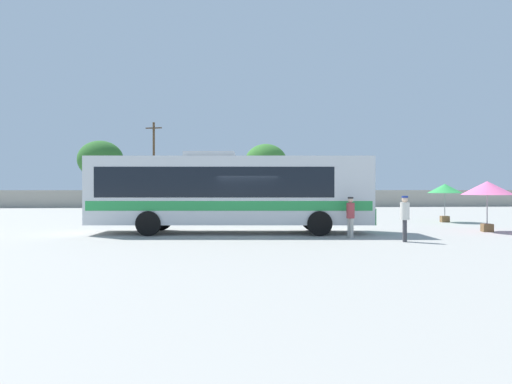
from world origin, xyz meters
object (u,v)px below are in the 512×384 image
Objects in this scene: vendor_umbrella_secondary_pink at (487,189)px; coach_bus_silver_green at (227,190)px; roadside_tree_midright at (266,162)px; roadside_tree_left at (101,160)px; vendor_umbrella_near_gate_green at (445,189)px; utility_pole_near at (154,163)px; parked_car_second_white at (199,201)px; parked_car_leftmost_black at (142,201)px; roadside_tree_midleft at (203,170)px; attendant_by_bus_door at (350,215)px; passenger_waiting_on_apron at (405,216)px.

coach_bus_silver_green is at bearing 178.54° from vendor_umbrella_secondary_pink.
roadside_tree_left is at bearing -167.15° from roadside_tree_midright.
roadside_tree_midright is (-7.89, 27.86, 3.20)m from vendor_umbrella_near_gate_green.
utility_pole_near reaches higher than roadside_tree_left.
vendor_umbrella_near_gate_green is at bearing 22.84° from coach_bus_silver_green.
parked_car_second_white is at bearing 130.03° from vendor_umbrella_near_gate_green.
roadside_tree_midleft is at bearing 55.98° from parked_car_leftmost_black.
attendant_by_bus_door is 0.39× the size of parked_car_leftmost_black.
parked_car_leftmost_black is at bearing 117.96° from passenger_waiting_on_apron.
parked_car_second_white is at bearing -90.05° from roadside_tree_midleft.
utility_pole_near is at bearing 112.35° from attendant_by_bus_door.
coach_bus_silver_green reaches higher than parked_car_second_white.
attendant_by_bus_door is at bearing 137.87° from passenger_waiting_on_apron.
roadside_tree_midleft reaches higher than passenger_waiting_on_apron.
passenger_waiting_on_apron is 31.00m from parked_car_leftmost_black.
coach_bus_silver_green is at bearing -71.34° from parked_car_leftmost_black.
parked_car_leftmost_black is 5.45m from parked_car_second_white.
roadside_tree_left is at bearing 121.28° from passenger_waiting_on_apron.
utility_pole_near is (-5.06, 4.63, 3.90)m from parked_car_second_white.
utility_pole_near is (-14.14, 31.92, 3.70)m from passenger_waiting_on_apron.
passenger_waiting_on_apron is 11.04m from vendor_umbrella_near_gate_green.
coach_bus_silver_green is at bearing -98.31° from roadside_tree_midright.
roadside_tree_midleft is (-2.54, 31.75, 2.11)m from coach_bus_silver_green.
roadside_tree_midright is at bearing 22.00° from utility_pole_near.
vendor_umbrella_near_gate_green is at bearing 80.91° from vendor_umbrella_secondary_pink.
attendant_by_bus_door is at bearing -77.63° from roadside_tree_midleft.
attendant_by_bus_door is 0.37× the size of parked_car_second_white.
coach_bus_silver_green is 33.73m from roadside_tree_midright.
vendor_umbrella_secondary_pink is 38.83m from roadside_tree_left.
vendor_umbrella_secondary_pink is at bearing -1.46° from coach_bus_silver_green.
roadside_tree_midright is at bearing 105.81° from vendor_umbrella_near_gate_green.
vendor_umbrella_near_gate_green is 5.74m from vendor_umbrella_secondary_pink.
attendant_by_bus_door is 0.96× the size of passenger_waiting_on_apron.
vendor_umbrella_near_gate_green is 0.40× the size of roadside_tree_midleft.
passenger_waiting_on_apron reaches higher than attendant_by_bus_door.
roadside_tree_midright reaches higher than parked_car_second_white.
parked_car_second_white is 8.81m from roadside_tree_midleft.
coach_bus_silver_green is 23.73m from parked_car_second_white.
passenger_waiting_on_apron is 0.19× the size of utility_pole_near.
roadside_tree_midleft reaches higher than parked_car_second_white.
coach_bus_silver_green is at bearing -157.16° from vendor_umbrella_near_gate_green.
vendor_umbrella_secondary_pink is (5.29, 3.42, 0.99)m from passenger_waiting_on_apron.
utility_pole_near reaches higher than roadside_tree_midleft.
utility_pole_near is at bearing -158.00° from roadside_tree_midright.
roadside_tree_midright is at bearing 11.32° from roadside_tree_midleft.
attendant_by_bus_door is (4.92, -2.25, -0.98)m from coach_bus_silver_green.
roadside_tree_midleft reaches higher than attendant_by_bus_door.
vendor_umbrella_secondary_pink reaches higher than passenger_waiting_on_apron.
utility_pole_near is at bearing 131.70° from vendor_umbrella_near_gate_green.
vendor_umbrella_near_gate_green is 29.13m from roadside_tree_midright.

